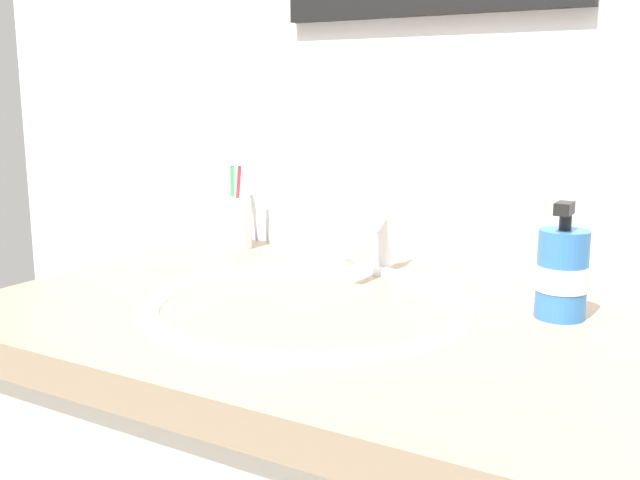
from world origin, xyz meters
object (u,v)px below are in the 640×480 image
object	(u,v)px
toothbrush_white	(216,192)
soap_dispenser	(562,274)
toothbrush_cup	(231,224)
toothbrush_red	(238,193)
toothbrush_green	(232,192)
faucet	(378,237)

from	to	relation	value
toothbrush_white	soap_dispenser	distance (m)	0.69
toothbrush_cup	toothbrush_red	bearing A→B (deg)	82.77
toothbrush_red	toothbrush_green	bearing A→B (deg)	151.34
faucet	toothbrush_cup	world-z (taller)	faucet
faucet	toothbrush_red	distance (m)	0.34
toothbrush_white	soap_dispenser	bearing A→B (deg)	-10.82
toothbrush_cup	toothbrush_white	size ratio (longest dim) A/B	0.53
faucet	toothbrush_green	world-z (taller)	toothbrush_green
toothbrush_red	toothbrush_green	xyz separation A→B (m)	(-0.02, 0.01, -0.00)
toothbrush_cup	soap_dispenser	distance (m)	0.66
faucet	toothbrush_red	xyz separation A→B (m)	(-0.33, 0.06, 0.04)
toothbrush_green	toothbrush_white	distance (m)	0.04
toothbrush_white	soap_dispenser	size ratio (longest dim) A/B	1.13
faucet	toothbrush_red	bearing A→B (deg)	168.99
faucet	soap_dispenser	world-z (taller)	soap_dispenser
toothbrush_white	toothbrush_green	bearing A→B (deg)	74.11
toothbrush_cup	toothbrush_red	size ratio (longest dim) A/B	0.54
toothbrush_green	toothbrush_white	world-z (taller)	toothbrush_white
toothbrush_cup	faucet	bearing A→B (deg)	-7.50
faucet	toothbrush_white	distance (m)	0.37
faucet	toothbrush_green	size ratio (longest dim) A/B	0.94
toothbrush_red	soap_dispenser	size ratio (longest dim) A/B	1.12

